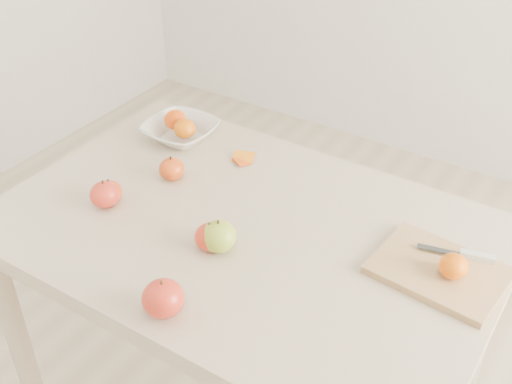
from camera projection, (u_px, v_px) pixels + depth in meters
The scene contains 15 objects.
table at pixel (245, 257), 1.61m from camera, with size 1.20×0.80×0.75m.
cutting_board at pixel (439, 271), 1.40m from camera, with size 0.28×0.20×0.02m, color tan.
board_tangerine at pixel (453, 266), 1.36m from camera, with size 0.06×0.06×0.05m, color #D55707.
fruit_bowl at pixel (180, 131), 1.87m from camera, with size 0.21×0.21×0.05m, color white.
bowl_tangerine_near at pixel (175, 120), 1.88m from camera, with size 0.07×0.07×0.06m, color #D83E07.
bowl_tangerine_far at pixel (185, 129), 1.83m from camera, with size 0.06×0.06×0.06m, color #CE5A07.
orange_peel_a at pixel (244, 158), 1.79m from camera, with size 0.06×0.04×0.00m, color orange.
orange_peel_b at pixel (242, 162), 1.78m from camera, with size 0.04×0.04×0.00m, color #E35210.
paring_knife at pixel (471, 255), 1.42m from camera, with size 0.17×0.06×0.01m.
apple_green at pixel (219, 236), 1.46m from camera, with size 0.08×0.08×0.07m, color olive.
apple_red_b at pixel (105, 195), 1.60m from camera, with size 0.07×0.07×0.07m, color maroon.
apple_red_d at pixel (110, 192), 1.61m from camera, with size 0.07×0.07×0.06m, color #A41D07.
apple_red_a at pixel (172, 169), 1.70m from camera, with size 0.07×0.07×0.06m, color #A21505.
apple_red_c at pixel (163, 298), 1.29m from camera, with size 0.09×0.09×0.08m, color maroon.
apple_red_e at pixel (210, 237), 1.46m from camera, with size 0.07×0.07×0.06m, color maroon.
Camera 1 is at (0.68, -1.01, 1.71)m, focal length 45.00 mm.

